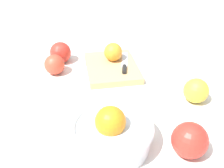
{
  "coord_description": "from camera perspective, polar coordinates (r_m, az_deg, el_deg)",
  "views": [
    {
      "loc": [
        -0.61,
        0.14,
        0.44
      ],
      "look_at": [
        0.01,
        0.02,
        0.04
      ],
      "focal_mm": 41.02,
      "sensor_mm": 36.0,
      "label": 1
    }
  ],
  "objects": [
    {
      "name": "cutting_board",
      "position": [
        0.89,
        -0.07,
        3.72
      ],
      "size": [
        0.23,
        0.18,
        0.02
      ],
      "primitive_type": "cube",
      "rotation": [
        0.0,
        0.0,
        -0.02
      ],
      "color": "tan",
      "rests_on": "ground_plane"
    },
    {
      "name": "apple_back_right_2",
      "position": [
        0.95,
        -11.42,
        6.89
      ],
      "size": [
        0.08,
        0.08,
        0.08
      ],
      "primitive_type": "sphere",
      "color": "red",
      "rests_on": "ground_plane"
    },
    {
      "name": "orange_on_board",
      "position": [
        0.9,
        0.25,
        7.17
      ],
      "size": [
        0.06,
        0.06,
        0.06
      ],
      "primitive_type": "sphere",
      "color": "orange",
      "rests_on": "cutting_board"
    },
    {
      "name": "apple_front_left",
      "position": [
        0.59,
        16.93,
        -11.89
      ],
      "size": [
        0.08,
        0.08,
        0.08
      ],
      "primitive_type": "sphere",
      "color": "red",
      "rests_on": "ground_plane"
    },
    {
      "name": "apple_back_right",
      "position": [
        0.88,
        -12.71,
        4.26
      ],
      "size": [
        0.07,
        0.07,
        0.07
      ],
      "primitive_type": "sphere",
      "color": "#D6422D",
      "rests_on": "ground_plane"
    },
    {
      "name": "knife",
      "position": [
        0.88,
        2.8,
        4.25
      ],
      "size": [
        0.15,
        0.06,
        0.01
      ],
      "color": "silver",
      "rests_on": "cutting_board"
    },
    {
      "name": "apple_front_left_2",
      "position": [
        0.76,
        18.23,
        -1.41
      ],
      "size": [
        0.07,
        0.07,
        0.07
      ],
      "primitive_type": "sphere",
      "color": "gold",
      "rests_on": "ground_plane"
    },
    {
      "name": "ground_plane",
      "position": [
        0.77,
        1.73,
        -2.58
      ],
      "size": [
        2.4,
        2.4,
        0.0
      ],
      "primitive_type": "plane",
      "color": "silver"
    },
    {
      "name": "bowl",
      "position": [
        0.59,
        -0.34,
        -10.52
      ],
      "size": [
        0.2,
        0.2,
        0.1
      ],
      "color": "silver",
      "rests_on": "ground_plane"
    }
  ]
}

